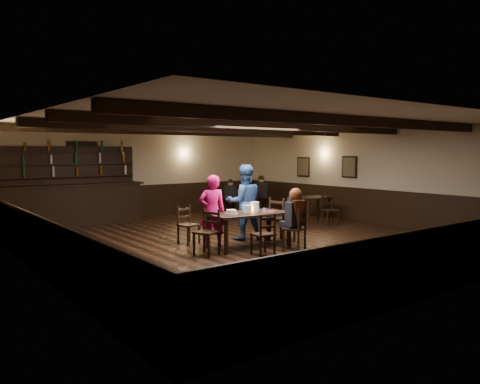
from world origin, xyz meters
TOP-DOWN VIEW (x-y plane):
  - ground at (0.00, 0.00)m, footprint 10.00×10.00m
  - room_shell at (0.01, 0.04)m, footprint 9.02×10.02m
  - dining_table at (-0.29, -0.72)m, footprint 1.77×0.98m
  - chair_near_left at (-0.55, -1.57)m, footprint 0.42×0.41m
  - chair_near_right at (0.32, -1.59)m, footprint 0.54×0.53m
  - chair_end_left at (-1.35, -0.77)m, footprint 0.53×0.54m
  - chair_end_right at (0.65, -0.67)m, footprint 0.50×0.52m
  - chair_far_pushed at (-1.13, 0.46)m, footprint 0.46×0.44m
  - woman_pink at (-0.91, -0.24)m, footprint 0.67×0.56m
  - man_blue at (0.17, 0.04)m, footprint 1.04×0.94m
  - seated_person at (0.29, -1.54)m, footprint 0.36×0.53m
  - cake at (-0.68, -0.62)m, footprint 0.26×0.26m
  - plate_stack_a at (-0.35, -0.74)m, footprint 0.18×0.18m
  - plate_stack_b at (-0.08, -0.67)m, footprint 0.18×0.18m
  - tea_light at (-0.23, -0.66)m, footprint 0.04×0.04m
  - salt_shaker at (0.04, -0.85)m, footprint 0.04×0.04m
  - pepper_shaker at (0.12, -0.87)m, footprint 0.03×0.03m
  - drink_glass at (0.06, -0.61)m, footprint 0.06×0.06m
  - menu_red at (0.19, -0.83)m, footprint 0.39×0.34m
  - menu_blue at (0.28, -0.60)m, footprint 0.28×0.21m
  - bar_counter at (-2.46, 4.72)m, footprint 4.31×0.70m
  - back_table_a at (3.40, 0.91)m, footprint 0.99×0.99m
  - back_table_b at (3.08, 3.86)m, footprint 0.95×0.95m
  - bg_patron_left at (2.45, 3.69)m, footprint 0.25×0.36m
  - bg_patron_right at (3.78, 3.71)m, footprint 0.27×0.39m

SIDE VIEW (x-z plane):
  - ground at x=0.00m, z-range 0.00..0.00m
  - chair_near_left at x=-0.55m, z-range 0.07..0.91m
  - chair_far_pushed at x=-1.13m, z-range 0.07..0.91m
  - chair_near_right at x=0.32m, z-range 0.08..0.98m
  - chair_end_left at x=-1.35m, z-range 0.08..0.99m
  - chair_end_right at x=0.65m, z-range 0.09..1.10m
  - back_table_b at x=3.08m, z-range 0.27..1.02m
  - back_table_a at x=3.40m, z-range 0.27..1.02m
  - dining_table at x=-0.29m, z-range 0.30..1.06m
  - bar_counter at x=-2.46m, z-range -0.37..1.83m
  - menu_red at x=0.19m, z-range 0.75..0.76m
  - menu_blue at x=0.28m, z-range 0.75..0.76m
  - tea_light at x=-0.23m, z-range 0.75..0.80m
  - woman_pink at x=-0.91m, z-range 0.00..1.56m
  - cake at x=-0.68m, z-range 0.75..0.83m
  - pepper_shaker at x=0.12m, z-range 0.75..0.83m
  - salt_shaker at x=0.04m, z-range 0.75..0.84m
  - drink_glass at x=0.06m, z-range 0.75..0.85m
  - bg_patron_left at x=2.45m, z-range 0.46..1.16m
  - plate_stack_a at x=-0.35m, z-range 0.75..0.92m
  - bg_patron_right at x=3.78m, z-range 0.47..1.23m
  - seated_person at x=0.29m, z-range 0.42..1.29m
  - plate_stack_b at x=-0.08m, z-range 0.75..0.97m
  - man_blue at x=0.17m, z-range 0.00..1.76m
  - room_shell at x=0.01m, z-range 0.39..3.10m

